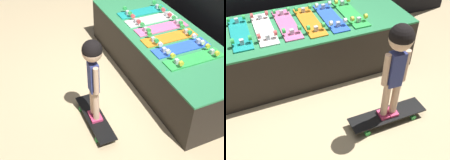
# 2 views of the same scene
# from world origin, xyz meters

# --- Properties ---
(ground_plane) EXTENTS (16.00, 16.00, 0.00)m
(ground_plane) POSITION_xyz_m (0.00, 0.00, 0.00)
(ground_plane) COLOR tan
(display_rack) EXTENTS (2.48, 0.90, 0.59)m
(display_rack) POSITION_xyz_m (0.00, 0.54, 0.30)
(display_rack) COLOR black
(display_rack) RESTS_ON ground_plane
(skateboard_teal_on_rack) EXTENTS (0.19, 0.69, 0.09)m
(skateboard_teal_on_rack) POSITION_xyz_m (-0.61, 0.57, 0.61)
(skateboard_teal_on_rack) COLOR teal
(skateboard_teal_on_rack) RESTS_ON display_rack
(skateboard_white_on_rack) EXTENTS (0.19, 0.69, 0.09)m
(skateboard_white_on_rack) POSITION_xyz_m (-0.36, 0.56, 0.61)
(skateboard_white_on_rack) COLOR white
(skateboard_white_on_rack) RESTS_ON display_rack
(skateboard_pink_on_rack) EXTENTS (0.19, 0.69, 0.09)m
(skateboard_pink_on_rack) POSITION_xyz_m (-0.12, 0.57, 0.61)
(skateboard_pink_on_rack) COLOR pink
(skateboard_pink_on_rack) RESTS_ON display_rack
(skateboard_orange_on_rack) EXTENTS (0.19, 0.69, 0.09)m
(skateboard_orange_on_rack) POSITION_xyz_m (0.12, 0.53, 0.61)
(skateboard_orange_on_rack) COLOR orange
(skateboard_orange_on_rack) RESTS_ON display_rack
(skateboard_blue_on_rack) EXTENTS (0.19, 0.69, 0.09)m
(skateboard_blue_on_rack) POSITION_xyz_m (0.36, 0.53, 0.61)
(skateboard_blue_on_rack) COLOR blue
(skateboard_blue_on_rack) RESTS_ON display_rack
(skateboard_green_on_rack) EXTENTS (0.19, 0.69, 0.09)m
(skateboard_green_on_rack) POSITION_xyz_m (0.61, 0.54, 0.61)
(skateboard_green_on_rack) COLOR green
(skateboard_green_on_rack) RESTS_ON display_rack
(skateboard_on_floor) EXTENTS (0.76, 0.19, 0.09)m
(skateboard_on_floor) POSITION_xyz_m (0.51, -0.58, 0.07)
(skateboard_on_floor) COLOR black
(skateboard_on_floor) RESTS_ON ground_plane
(child) EXTENTS (0.23, 0.19, 0.96)m
(child) POSITION_xyz_m (0.51, -0.58, 0.76)
(child) COLOR #E03D6B
(child) RESTS_ON skateboard_on_floor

